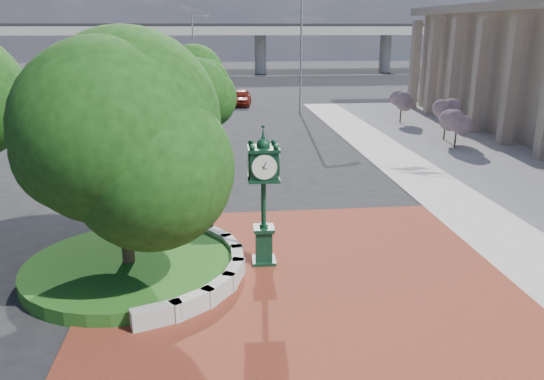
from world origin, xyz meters
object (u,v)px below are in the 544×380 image
(parked_car, at_px, (241,97))
(street_lamp_near, at_px, (304,44))
(street_lamp_far, at_px, (195,50))
(post_clock, at_px, (264,191))

(parked_car, distance_m, street_lamp_near, 9.09)
(parked_car, height_order, street_lamp_far, street_lamp_far)
(parked_car, relative_size, street_lamp_far, 0.53)
(street_lamp_near, bearing_deg, post_clock, -101.66)
(street_lamp_near, bearing_deg, parked_car, 129.57)
(street_lamp_near, height_order, street_lamp_far, street_lamp_near)
(parked_car, xyz_separation_m, street_lamp_near, (4.85, -5.87, 4.97))
(parked_car, relative_size, street_lamp_near, 0.44)
(street_lamp_near, distance_m, street_lamp_far, 14.66)
(post_clock, height_order, street_lamp_near, street_lamp_near)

